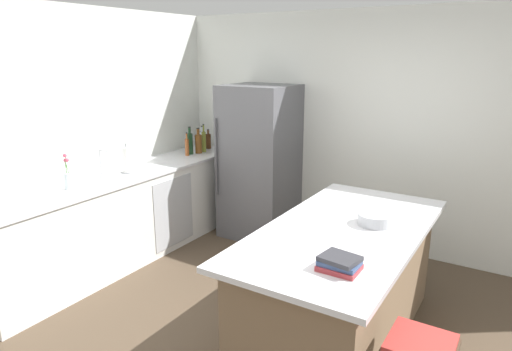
% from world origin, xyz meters
% --- Properties ---
extents(ground_plane, '(7.20, 7.20, 0.00)m').
position_xyz_m(ground_plane, '(0.00, 0.00, 0.00)').
color(ground_plane, '#4C3D2D').
extents(wall_rear, '(6.00, 0.10, 2.60)m').
position_xyz_m(wall_rear, '(0.00, 2.25, 1.30)').
color(wall_rear, silver).
rests_on(wall_rear, ground_plane).
extents(wall_left, '(0.10, 6.00, 2.60)m').
position_xyz_m(wall_left, '(-2.45, 0.00, 1.30)').
color(wall_left, silver).
rests_on(wall_left, ground_plane).
extents(counter_run_left, '(0.67, 3.19, 0.94)m').
position_xyz_m(counter_run_left, '(-2.08, 0.52, 0.47)').
color(counter_run_left, silver).
rests_on(counter_run_left, ground_plane).
extents(kitchen_island, '(1.05, 2.11, 0.91)m').
position_xyz_m(kitchen_island, '(0.40, 0.39, 0.46)').
color(kitchen_island, '#7A6047').
rests_on(kitchen_island, ground_plane).
extents(refrigerator, '(0.78, 0.75, 1.80)m').
position_xyz_m(refrigerator, '(-1.22, 1.84, 0.90)').
color(refrigerator, '#56565B').
rests_on(refrigerator, ground_plane).
extents(sink_faucet, '(0.15, 0.05, 0.30)m').
position_xyz_m(sink_faucet, '(-2.13, 0.31, 1.09)').
color(sink_faucet, silver).
rests_on(sink_faucet, counter_run_left).
extents(flower_vase, '(0.07, 0.07, 0.34)m').
position_xyz_m(flower_vase, '(-2.07, -0.12, 1.05)').
color(flower_vase, silver).
rests_on(flower_vase, counter_run_left).
extents(paper_towel_roll, '(0.14, 0.14, 0.31)m').
position_xyz_m(paper_towel_roll, '(-2.06, 0.58, 1.07)').
color(paper_towel_roll, gray).
rests_on(paper_towel_roll, counter_run_left).
extents(syrup_bottle, '(0.07, 0.07, 0.25)m').
position_xyz_m(syrup_bottle, '(-2.10, 2.00, 1.04)').
color(syrup_bottle, '#5B3319').
rests_on(syrup_bottle, counter_run_left).
extents(soda_bottle, '(0.07, 0.07, 0.31)m').
position_xyz_m(soda_bottle, '(-2.12, 1.90, 1.06)').
color(soda_bottle, silver).
rests_on(soda_bottle, counter_run_left).
extents(olive_oil_bottle, '(0.05, 0.05, 0.35)m').
position_xyz_m(olive_oil_bottle, '(-2.02, 1.81, 1.07)').
color(olive_oil_bottle, olive).
rests_on(olive_oil_bottle, counter_run_left).
extents(whiskey_bottle, '(0.08, 0.08, 0.32)m').
position_xyz_m(whiskey_bottle, '(-2.03, 1.72, 1.06)').
color(whiskey_bottle, brown).
rests_on(whiskey_bottle, counter_run_left).
extents(wine_bottle, '(0.08, 0.08, 0.34)m').
position_xyz_m(wine_bottle, '(-2.09, 1.62, 1.07)').
color(wine_bottle, '#19381E').
rests_on(wine_bottle, counter_run_left).
extents(vinegar_bottle, '(0.05, 0.05, 0.28)m').
position_xyz_m(vinegar_bottle, '(-2.06, 1.53, 1.05)').
color(vinegar_bottle, '#994C23').
rests_on(vinegar_bottle, counter_run_left).
extents(cookbook_stack, '(0.24, 0.21, 0.09)m').
position_xyz_m(cookbook_stack, '(0.62, -0.25, 0.95)').
color(cookbook_stack, '#A83338').
rests_on(cookbook_stack, kitchen_island).
extents(mixing_bowl, '(0.26, 0.26, 0.09)m').
position_xyz_m(mixing_bowl, '(0.57, 0.58, 0.95)').
color(mixing_bowl, '#B2B5BA').
rests_on(mixing_bowl, kitchen_island).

